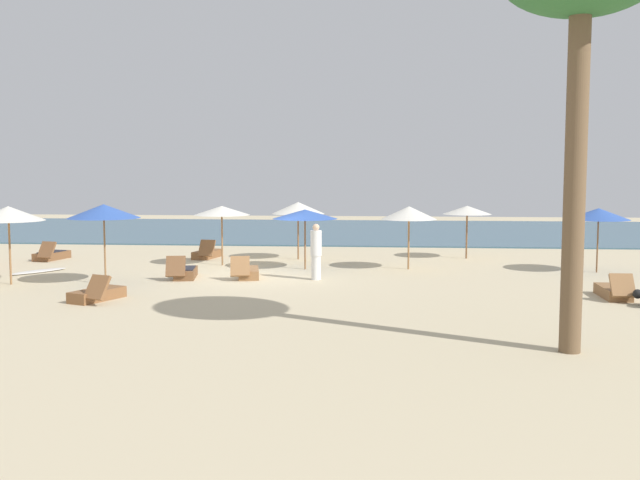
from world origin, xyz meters
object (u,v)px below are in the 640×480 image
(umbrella_6, at_px, (8,214))
(umbrella_7, at_px, (298,208))
(umbrella_3, at_px, (599,214))
(lounger_1, at_px, (248,272))
(lounger_3, at_px, (51,255))
(surfboard, at_px, (39,271))
(person_1, at_px, (316,252))
(umbrella_5, at_px, (305,214))
(umbrella_2, at_px, (222,211))
(lounger_0, at_px, (97,294))
(umbrella_8, at_px, (409,213))
(lounger_2, at_px, (614,291))
(umbrella_4, at_px, (467,210))
(umbrella_0, at_px, (104,211))
(lounger_4, at_px, (185,272))
(lounger_5, at_px, (207,254))

(umbrella_6, bearing_deg, umbrella_7, 41.43)
(umbrella_3, relative_size, lounger_1, 1.19)
(lounger_3, xyz_separation_m, surfboard, (1.06, -3.21, -0.14))
(person_1, bearing_deg, umbrella_5, 104.06)
(umbrella_2, height_order, umbrella_7, umbrella_7)
(lounger_0, bearing_deg, umbrella_3, 24.48)
(umbrella_3, bearing_deg, umbrella_6, -167.03)
(umbrella_7, distance_m, umbrella_8, 4.63)
(umbrella_6, relative_size, lounger_0, 1.29)
(umbrella_7, bearing_deg, umbrella_2, -141.81)
(umbrella_5, bearing_deg, umbrella_3, 0.37)
(umbrella_6, height_order, person_1, umbrella_6)
(umbrella_8, bearing_deg, person_1, -137.40)
(umbrella_7, xyz_separation_m, lounger_2, (9.07, -7.48, -1.72))
(umbrella_2, xyz_separation_m, person_1, (3.55, -3.10, -1.04))
(lounger_3, bearing_deg, umbrella_4, 6.58)
(umbrella_6, distance_m, umbrella_8, 12.29)
(umbrella_0, relative_size, umbrella_8, 1.10)
(umbrella_6, bearing_deg, surfboard, 98.80)
(umbrella_6, relative_size, surfboard, 1.15)
(lounger_4, bearing_deg, umbrella_2, 81.21)
(lounger_5, bearing_deg, umbrella_2, -62.72)
(umbrella_2, distance_m, lounger_5, 2.78)
(umbrella_6, xyz_separation_m, lounger_0, (3.50, -2.35, -1.87))
(lounger_3, relative_size, lounger_4, 1.02)
(umbrella_3, relative_size, lounger_0, 1.18)
(umbrella_0, height_order, umbrella_2, umbrella_0)
(umbrella_6, distance_m, lounger_3, 6.18)
(umbrella_0, height_order, lounger_5, umbrella_0)
(umbrella_8, bearing_deg, umbrella_0, -155.76)
(umbrella_5, distance_m, umbrella_8, 3.43)
(umbrella_7, relative_size, surfboard, 1.07)
(umbrella_7, xyz_separation_m, lounger_3, (-9.00, -0.96, -1.72))
(umbrella_0, distance_m, umbrella_8, 9.69)
(umbrella_0, height_order, umbrella_4, umbrella_0)
(umbrella_5, height_order, umbrella_7, umbrella_7)
(lounger_0, relative_size, lounger_3, 1.01)
(umbrella_3, bearing_deg, umbrella_8, 177.75)
(umbrella_6, relative_size, lounger_5, 1.31)
(lounger_1, distance_m, lounger_2, 10.42)
(umbrella_4, xyz_separation_m, lounger_5, (-9.63, -0.75, -1.63))
(umbrella_7, distance_m, lounger_4, 6.03)
(umbrella_7, height_order, person_1, umbrella_7)
(lounger_4, bearing_deg, umbrella_6, -160.24)
(umbrella_2, relative_size, umbrella_6, 0.91)
(umbrella_5, distance_m, lounger_5, 5.10)
(umbrella_2, height_order, lounger_1, umbrella_2)
(lounger_0, distance_m, surfboard, 6.22)
(umbrella_4, distance_m, lounger_1, 9.25)
(umbrella_8, bearing_deg, umbrella_5, -175.03)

